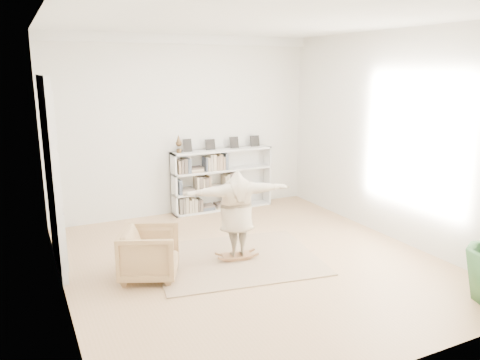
# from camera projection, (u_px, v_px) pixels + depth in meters

# --- Properties ---
(floor) EXTENTS (6.00, 6.00, 0.00)m
(floor) POSITION_uv_depth(u_px,v_px,m) (252.00, 262.00, 7.32)
(floor) COLOR tan
(floor) RESTS_ON ground
(room_shell) EXTENTS (6.00, 6.00, 6.00)m
(room_shell) POSITION_uv_depth(u_px,v_px,m) (183.00, 39.00, 9.08)
(room_shell) COLOR silver
(room_shell) RESTS_ON floor
(doors) EXTENTS (0.09, 1.78, 2.92)m
(doors) POSITION_uv_depth(u_px,v_px,m) (52.00, 175.00, 6.98)
(doors) COLOR white
(doors) RESTS_ON floor
(bookshelf) EXTENTS (2.20, 0.35, 1.64)m
(bookshelf) POSITION_uv_depth(u_px,v_px,m) (222.00, 180.00, 9.95)
(bookshelf) COLOR silver
(bookshelf) RESTS_ON floor
(armchair) EXTENTS (1.05, 1.04, 0.73)m
(armchair) POSITION_uv_depth(u_px,v_px,m) (150.00, 253.00, 6.70)
(armchair) COLOR tan
(armchair) RESTS_ON floor
(rug) EXTENTS (2.79, 2.38, 0.02)m
(rug) POSITION_uv_depth(u_px,v_px,m) (237.00, 259.00, 7.40)
(rug) COLOR tan
(rug) RESTS_ON floor
(rocker_board) EXTENTS (0.49, 0.34, 0.10)m
(rocker_board) POSITION_uv_depth(u_px,v_px,m) (237.00, 256.00, 7.39)
(rocker_board) COLOR brown
(rocker_board) RESTS_ON rug
(person) EXTENTS (1.74, 0.73, 1.37)m
(person) POSITION_uv_depth(u_px,v_px,m) (237.00, 211.00, 7.22)
(person) COLOR #BBA98C
(person) RESTS_ON rocker_board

